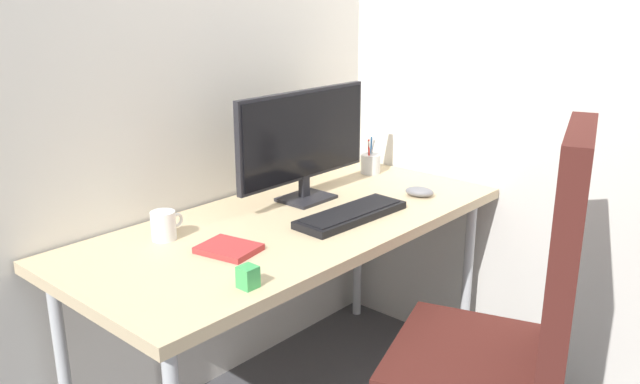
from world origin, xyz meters
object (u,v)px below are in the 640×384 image
object	(u,v)px
monitor	(304,139)
coffee_mug	(164,225)
office_chair	(515,319)
desk_clamp_accessory	(248,277)
keyboard	(351,214)
mouse	(419,192)
pen_holder	(370,163)
notebook	(229,249)

from	to	relation	value
monitor	coffee_mug	xyz separation A→B (m)	(-0.58, 0.05, -0.18)
office_chair	desk_clamp_accessory	distance (m)	0.78
keyboard	mouse	world-z (taller)	mouse
monitor	pen_holder	size ratio (longest dim) A/B	4.10
notebook	coffee_mug	bearing A→B (deg)	94.67
monitor	coffee_mug	size ratio (longest dim) A/B	5.63
office_chair	keyboard	world-z (taller)	office_chair
office_chair	monitor	distance (m)	0.96
office_chair	pen_holder	world-z (taller)	office_chair
pen_holder	desk_clamp_accessory	distance (m)	1.18
pen_holder	coffee_mug	bearing A→B (deg)	179.13
keyboard	desk_clamp_accessory	xyz separation A→B (m)	(-0.60, -0.14, 0.02)
monitor	notebook	distance (m)	0.59
office_chair	notebook	xyz separation A→B (m)	(-0.45, 0.71, 0.16)
office_chair	keyboard	distance (m)	0.64
monitor	keyboard	distance (m)	0.34
pen_holder	desk_clamp_accessory	world-z (taller)	pen_holder
desk_clamp_accessory	pen_holder	bearing A→B (deg)	21.73
monitor	mouse	distance (m)	0.48
monitor	desk_clamp_accessory	distance (m)	0.78
monitor	desk_clamp_accessory	size ratio (longest dim) A/B	10.68
office_chair	monitor	bearing A→B (deg)	85.75
notebook	desk_clamp_accessory	bearing A→B (deg)	-130.99
coffee_mug	desk_clamp_accessory	xyz separation A→B (m)	(-0.06, -0.45, -0.02)
notebook	coffee_mug	size ratio (longest dim) A/B	1.50
coffee_mug	desk_clamp_accessory	world-z (taller)	coffee_mug
pen_holder	coffee_mug	distance (m)	1.03
mouse	monitor	bearing A→B (deg)	117.06
coffee_mug	desk_clamp_accessory	bearing A→B (deg)	-97.55
monitor	keyboard	bearing A→B (deg)	-100.30
mouse	notebook	distance (m)	0.84
mouse	desk_clamp_accessory	size ratio (longest dim) A/B	1.82
monitor	keyboard	size ratio (longest dim) A/B	1.45
keyboard	pen_holder	size ratio (longest dim) A/B	2.83
mouse	desk_clamp_accessory	distance (m)	0.96
mouse	desk_clamp_accessory	bearing A→B (deg)	166.86
pen_holder	desk_clamp_accessory	size ratio (longest dim) A/B	2.60
notebook	monitor	bearing A→B (deg)	7.06
office_chair	keyboard	xyz separation A→B (m)	(0.02, 0.62, 0.17)
office_chair	coffee_mug	size ratio (longest dim) A/B	10.24
coffee_mug	notebook	bearing A→B (deg)	-73.69
keyboard	mouse	bearing A→B (deg)	-6.06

